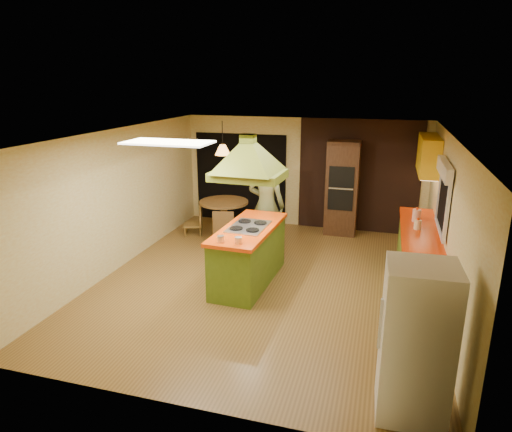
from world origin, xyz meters
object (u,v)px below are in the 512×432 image
(dining_table, at_px, (224,211))
(canister_large, at_px, (417,215))
(kitchen_island, at_px, (249,254))
(wall_oven, at_px, (342,188))
(man, at_px, (266,205))
(refrigerator, at_px, (416,342))

(dining_table, xyz_separation_m, canister_large, (3.89, -0.81, 0.47))
(canister_large, bearing_deg, kitchen_island, -154.06)
(wall_oven, bearing_deg, canister_large, -50.03)
(dining_table, bearing_deg, canister_large, -11.82)
(man, relative_size, refrigerator, 1.20)
(man, height_order, canister_large, man)
(refrigerator, height_order, canister_large, refrigerator)
(man, relative_size, dining_table, 1.87)
(man, xyz_separation_m, wall_oven, (1.27, 1.70, 0.04))
(kitchen_island, bearing_deg, canister_large, 28.65)
(kitchen_island, bearing_deg, wall_oven, 70.84)
(dining_table, height_order, canister_large, canister_large)
(man, xyz_separation_m, dining_table, (-1.16, 0.79, -0.43))
(canister_large, bearing_deg, refrigerator, -92.34)
(canister_large, bearing_deg, wall_oven, 130.31)
(wall_oven, bearing_deg, man, -127.05)
(kitchen_island, xyz_separation_m, canister_large, (2.69, 1.31, 0.53))
(kitchen_island, bearing_deg, man, 94.85)
(kitchen_island, distance_m, refrigerator, 3.63)
(man, distance_m, wall_oven, 2.12)
(wall_oven, height_order, dining_table, wall_oven)
(kitchen_island, height_order, man, man)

